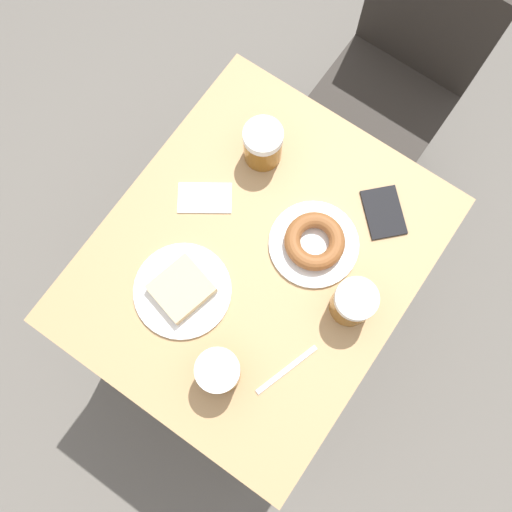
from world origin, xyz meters
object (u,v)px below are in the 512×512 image
Objects in this scene: beer_mug_left at (219,372)px; fork at (287,370)px; chair at (401,69)px; napkin_folded at (205,198)px; beer_mug_right at (353,303)px; beer_mug_center at (263,144)px; plate_with_donut at (314,242)px; passport_near_edge at (384,212)px; plate_with_cake at (182,290)px.

beer_mug_left is 0.16m from fork.
beer_mug_left is at bearing -84.06° from chair.
beer_mug_left is at bearing -142.30° from fork.
napkin_folded and fork have the same top height.
beer_mug_right reaches higher than fork.
beer_mug_center is 0.43m from beer_mug_right.
plate_with_donut is 1.42× the size of passport_near_edge.
napkin_folded is at bearing 150.00° from fork.
fork is at bearing -30.00° from napkin_folded.
beer_mug_center is at bearing 114.45° from beer_mug_left.
beer_mug_left is at bearing -118.32° from beer_mug_right.
plate_with_donut is 1.85× the size of beer_mug_center.
plate_with_donut is at bearing 111.64° from fork.
passport_near_edge is (0.38, 0.22, 0.00)m from napkin_folded.
napkin_folded is at bearing 176.53° from beer_mug_right.
plate_with_donut is at bearing -27.86° from beer_mug_center.
beer_mug_left is 0.42m from napkin_folded.
passport_near_edge is at bearing 56.64° from plate_with_cake.
beer_mug_left reaches higher than chair.
beer_mug_right is at bearing 29.17° from plate_with_cake.
passport_near_edge is at bearing 29.79° from napkin_folded.
plate_with_cake is 0.30m from fork.
beer_mug_left reaches higher than napkin_folded.
napkin_folded is (-0.28, 0.32, -0.06)m from beer_mug_left.
plate_with_cake is 0.40m from beer_mug_center.
fork is at bearing -2.17° from plate_with_cake.
beer_mug_center reaches higher than plate_with_cake.
beer_mug_left is at bearing -29.50° from plate_with_cake.
beer_mug_right is at bearing -27.78° from beer_mug_center.
napkin_folded is (-0.18, -0.75, 0.25)m from chair.
napkin_folded is (-0.28, -0.05, -0.02)m from plate_with_donut.
beer_mug_right is at bearing 61.68° from beer_mug_left.
passport_near_edge is at bearing 102.82° from beer_mug_right.
napkin_folded is at bearing 113.35° from plate_with_cake.
plate_with_cake is 1.51× the size of napkin_folded.
fork is (0.39, -0.23, -0.00)m from napkin_folded.
fork is at bearing -68.36° from plate_with_donut.
beer_mug_left is 1.00× the size of beer_mug_center.
passport_near_edge is (0.20, -0.53, 0.25)m from chair.
beer_mug_right is (0.26, -0.78, 0.30)m from chair.
plate_with_cake is 1.07× the size of plate_with_donut.
beer_mug_left is at bearing -100.84° from passport_near_edge.
chair is 5.67× the size of passport_near_edge.
plate_with_donut is 0.17m from beer_mug_right.
passport_near_edge is at bearing -68.69° from chair.
beer_mug_center reaches higher than plate_with_donut.
beer_mug_right is (0.15, -0.08, 0.04)m from plate_with_donut.
passport_near_edge is at bearing 79.16° from beer_mug_left.
beer_mug_right is 0.21m from fork.
beer_mug_right is 0.77× the size of napkin_folded.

